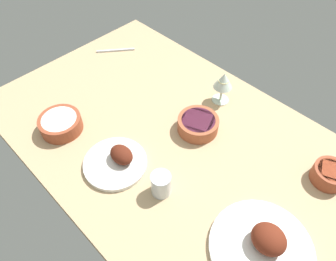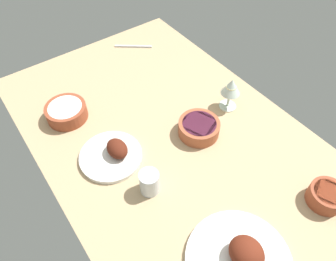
% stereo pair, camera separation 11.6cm
% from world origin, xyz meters
% --- Properties ---
extents(dining_table, '(1.40, 0.90, 0.04)m').
position_xyz_m(dining_table, '(0.00, 0.00, 0.02)').
color(dining_table, tan).
rests_on(dining_table, ground).
extents(plate_center_main, '(0.22, 0.22, 0.07)m').
position_xyz_m(plate_center_main, '(0.03, 0.22, 0.06)').
color(plate_center_main, silver).
rests_on(plate_center_main, dining_table).
extents(plate_near_viewer, '(0.30, 0.30, 0.09)m').
position_xyz_m(plate_near_viewer, '(-0.50, 0.11, 0.06)').
color(plate_near_viewer, silver).
rests_on(plate_near_viewer, dining_table).
extents(bowl_onions, '(0.15, 0.15, 0.05)m').
position_xyz_m(bowl_onions, '(-0.06, -0.10, 0.07)').
color(bowl_onions, '#A35133').
rests_on(bowl_onions, dining_table).
extents(bowl_cream, '(0.16, 0.16, 0.06)m').
position_xyz_m(bowl_cream, '(0.30, 0.27, 0.07)').
color(bowl_cream, brown).
rests_on(bowl_cream, dining_table).
extents(bowl_sauce, '(0.11, 0.11, 0.06)m').
position_xyz_m(bowl_sauce, '(-0.52, -0.24, 0.07)').
color(bowl_sauce, brown).
rests_on(bowl_sauce, dining_table).
extents(wine_glass, '(0.08, 0.08, 0.14)m').
position_xyz_m(wine_glass, '(-0.02, -0.28, 0.14)').
color(wine_glass, silver).
rests_on(wine_glass, dining_table).
extents(water_tumbler, '(0.07, 0.07, 0.09)m').
position_xyz_m(water_tumbler, '(-0.16, 0.19, 0.08)').
color(water_tumbler, silver).
rests_on(water_tumbler, dining_table).
extents(fork_loose, '(0.12, 0.15, 0.01)m').
position_xyz_m(fork_loose, '(0.55, -0.19, 0.04)').
color(fork_loose, silver).
rests_on(fork_loose, dining_table).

